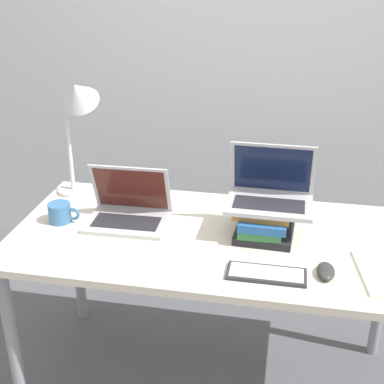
{
  "coord_description": "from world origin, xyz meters",
  "views": [
    {
      "loc": [
        0.26,
        -1.42,
        1.77
      ],
      "look_at": [
        -0.08,
        0.39,
        0.92
      ],
      "focal_mm": 50.0,
      "sensor_mm": 36.0,
      "label": 1
    }
  ],
  "objects_px": {
    "laptop_left": "(129,211)",
    "wireless_keyboard": "(266,274)",
    "book_stack": "(264,220)",
    "laptop_on_books": "(270,193)",
    "mug": "(60,213)",
    "mouse": "(326,271)",
    "desk_lamp": "(77,107)"
  },
  "relations": [
    {
      "from": "laptop_left",
      "to": "wireless_keyboard",
      "type": "bearing_deg",
      "value": -27.08
    },
    {
      "from": "wireless_keyboard",
      "to": "laptop_left",
      "type": "bearing_deg",
      "value": 152.92
    },
    {
      "from": "laptop_left",
      "to": "mug",
      "type": "xyz_separation_m",
      "value": [
        -0.27,
        -0.05,
        -0.01
      ]
    },
    {
      "from": "wireless_keyboard",
      "to": "mug",
      "type": "bearing_deg",
      "value": 164.17
    },
    {
      "from": "laptop_left",
      "to": "laptop_on_books",
      "type": "bearing_deg",
      "value": 2.31
    },
    {
      "from": "book_stack",
      "to": "mug",
      "type": "distance_m",
      "value": 0.83
    },
    {
      "from": "laptop_on_books",
      "to": "desk_lamp",
      "type": "xyz_separation_m",
      "value": [
        -0.84,
        0.18,
        0.25
      ]
    },
    {
      "from": "wireless_keyboard",
      "to": "mouse",
      "type": "relative_size",
      "value": 2.42
    },
    {
      "from": "laptop_on_books",
      "to": "mug",
      "type": "bearing_deg",
      "value": -174.73
    },
    {
      "from": "laptop_left",
      "to": "laptop_on_books",
      "type": "relative_size",
      "value": 1.0
    },
    {
      "from": "mouse",
      "to": "laptop_left",
      "type": "bearing_deg",
      "value": 161.93
    },
    {
      "from": "laptop_on_books",
      "to": "desk_lamp",
      "type": "height_order",
      "value": "desk_lamp"
    },
    {
      "from": "book_stack",
      "to": "mouse",
      "type": "distance_m",
      "value": 0.35
    },
    {
      "from": "book_stack",
      "to": "mug",
      "type": "xyz_separation_m",
      "value": [
        -0.82,
        -0.06,
        -0.02
      ]
    },
    {
      "from": "book_stack",
      "to": "desk_lamp",
      "type": "bearing_deg",
      "value": 166.56
    },
    {
      "from": "mug",
      "to": "mouse",
      "type": "bearing_deg",
      "value": -10.74
    },
    {
      "from": "laptop_left",
      "to": "wireless_keyboard",
      "type": "xyz_separation_m",
      "value": [
        0.58,
        -0.3,
        -0.04
      ]
    },
    {
      "from": "laptop_on_books",
      "to": "mouse",
      "type": "bearing_deg",
      "value": -52.29
    },
    {
      "from": "book_stack",
      "to": "wireless_keyboard",
      "type": "bearing_deg",
      "value": -83.83
    },
    {
      "from": "laptop_on_books",
      "to": "laptop_left",
      "type": "bearing_deg",
      "value": -177.69
    },
    {
      "from": "book_stack",
      "to": "mug",
      "type": "height_order",
      "value": "book_stack"
    },
    {
      "from": "mug",
      "to": "wireless_keyboard",
      "type": "bearing_deg",
      "value": -15.83
    },
    {
      "from": "laptop_left",
      "to": "mug",
      "type": "height_order",
      "value": "laptop_left"
    },
    {
      "from": "laptop_left",
      "to": "laptop_on_books",
      "type": "distance_m",
      "value": 0.58
    },
    {
      "from": "laptop_on_books",
      "to": "desk_lamp",
      "type": "relative_size",
      "value": 0.59
    },
    {
      "from": "laptop_on_books",
      "to": "mouse",
      "type": "xyz_separation_m",
      "value": [
        0.21,
        -0.28,
        -0.15
      ]
    },
    {
      "from": "desk_lamp",
      "to": "mouse",
      "type": "bearing_deg",
      "value": -23.35
    },
    {
      "from": "laptop_left",
      "to": "desk_lamp",
      "type": "distance_m",
      "value": 0.5
    },
    {
      "from": "wireless_keyboard",
      "to": "mouse",
      "type": "xyz_separation_m",
      "value": [
        0.2,
        0.04,
        0.01
      ]
    },
    {
      "from": "book_stack",
      "to": "mouse",
      "type": "height_order",
      "value": "book_stack"
    },
    {
      "from": "mug",
      "to": "desk_lamp",
      "type": "xyz_separation_m",
      "value": [
        0.0,
        0.25,
        0.38
      ]
    },
    {
      "from": "laptop_on_books",
      "to": "mug",
      "type": "distance_m",
      "value": 0.85
    }
  ]
}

